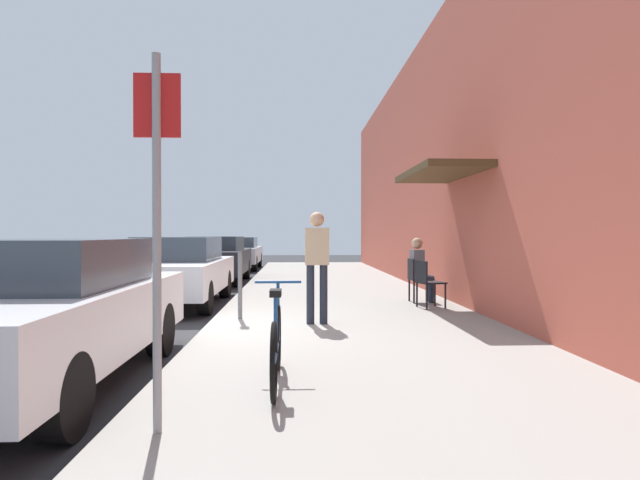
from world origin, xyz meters
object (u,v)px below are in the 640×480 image
at_px(parked_car_2, 216,258).
at_px(cafe_chair_1, 417,277).
at_px(pedestrian_standing, 317,258).
at_px(cafe_chair_0, 427,281).
at_px(parked_car_1, 178,270).
at_px(street_sign, 157,212).
at_px(parked_car_0, 42,311).
at_px(bicycle_0, 276,345).
at_px(parking_meter, 240,271).
at_px(parked_car_3, 238,252).
at_px(seated_patron_1, 420,267).

distance_m(parked_car_2, cafe_chair_1, 7.65).
bearing_deg(pedestrian_standing, cafe_chair_0, 38.85).
distance_m(parked_car_1, parked_car_2, 5.27).
bearing_deg(parked_car_1, street_sign, -78.76).
height_order(parked_car_0, street_sign, street_sign).
xyz_separation_m(parked_car_0, bicycle_0, (2.27, -0.44, -0.26)).
xyz_separation_m(parking_meter, bicycle_0, (0.72, -3.83, -0.41)).
bearing_deg(parked_car_2, parked_car_0, -90.00).
bearing_deg(parked_car_1, cafe_chair_0, -16.53).
bearing_deg(parked_car_3, pedestrian_standing, -79.26).
bearing_deg(seated_patron_1, bicycle_0, -114.65).
height_order(parked_car_0, parked_car_1, parked_car_0).
height_order(parked_car_1, seated_patron_1, parked_car_1).
bearing_deg(bicycle_0, parked_car_1, 109.51).
bearing_deg(bicycle_0, street_sign, -124.40).
distance_m(parked_car_1, seated_patron_1, 4.97).
bearing_deg(parking_meter, parked_car_3, 96.29).
distance_m(cafe_chair_0, cafe_chair_1, 0.82).
bearing_deg(seated_patron_1, parked_car_1, 172.83).
relative_size(seated_patron_1, pedestrian_standing, 0.76).
height_order(parked_car_2, cafe_chair_0, parked_car_2).
bearing_deg(cafe_chair_1, parked_car_0, -132.31).
relative_size(parked_car_2, cafe_chair_0, 5.06).
bearing_deg(parked_car_1, parked_car_2, 90.00).
distance_m(parked_car_0, street_sign, 2.35).
relative_size(parked_car_0, cafe_chair_0, 5.06).
bearing_deg(cafe_chair_1, pedestrian_standing, -129.85).
relative_size(parked_car_0, street_sign, 1.69).
distance_m(parked_car_3, seated_patron_1, 13.05).
height_order(bicycle_0, seated_patron_1, seated_patron_1).
height_order(parking_meter, street_sign, street_sign).
height_order(parked_car_3, pedestrian_standing, pedestrian_standing).
height_order(parked_car_0, parking_meter, parking_meter).
bearing_deg(parking_meter, cafe_chair_1, 30.59).
relative_size(parked_car_3, pedestrian_standing, 2.59).
xyz_separation_m(cafe_chair_1, seated_patron_1, (0.06, 0.00, 0.19)).
height_order(cafe_chair_1, seated_patron_1, seated_patron_1).
xyz_separation_m(parked_car_3, cafe_chair_1, (4.87, -12.09, -0.09)).
bearing_deg(cafe_chair_1, parked_car_1, 172.72).
distance_m(parked_car_1, pedestrian_standing, 4.21).
height_order(parked_car_3, bicycle_0, parked_car_3).
relative_size(parked_car_0, parked_car_1, 1.00).
xyz_separation_m(parked_car_1, parking_meter, (1.55, -2.59, 0.15)).
distance_m(bicycle_0, seated_patron_1, 6.39).
height_order(parked_car_0, seated_patron_1, parked_car_0).
bearing_deg(parking_meter, parked_car_1, 120.92).
xyz_separation_m(street_sign, bicycle_0, (0.77, 1.13, -1.16)).
relative_size(parked_car_1, parked_car_3, 1.00).
bearing_deg(cafe_chair_1, parked_car_2, 129.59).
xyz_separation_m(street_sign, seated_patron_1, (3.43, 6.93, -0.82)).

